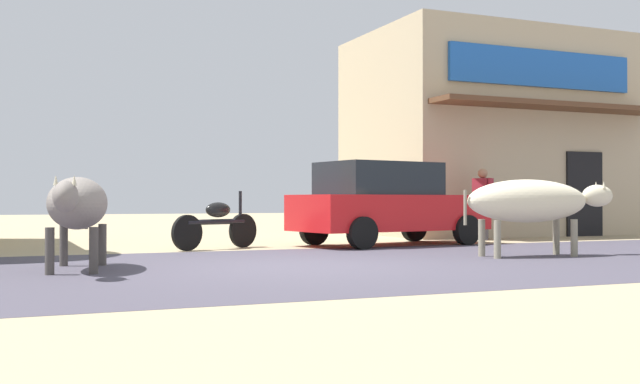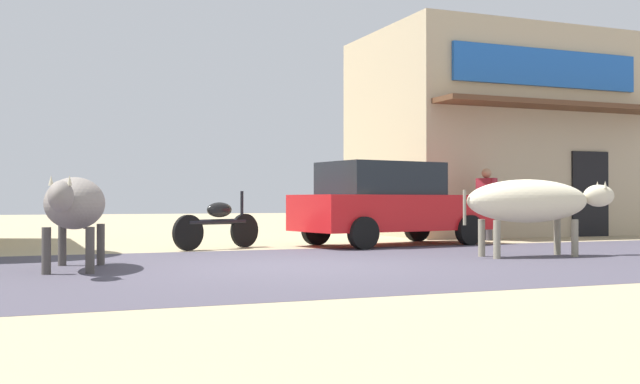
# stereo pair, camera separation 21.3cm
# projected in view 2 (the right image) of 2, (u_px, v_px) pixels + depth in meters

# --- Properties ---
(ground) EXTENTS (80.00, 80.00, 0.00)m
(ground) POSITION_uv_depth(u_px,v_px,m) (301.00, 266.00, 10.40)
(ground) COLOR tan
(asphalt_road) EXTENTS (72.00, 6.76, 0.00)m
(asphalt_road) POSITION_uv_depth(u_px,v_px,m) (301.00, 266.00, 10.40)
(asphalt_road) COLOR #45404D
(asphalt_road) RESTS_ON ground
(storefront_right_club) EXTENTS (6.61, 5.51, 5.23)m
(storefront_right_club) POSITION_uv_depth(u_px,v_px,m) (491.00, 136.00, 20.56)
(storefront_right_club) COLOR tan
(storefront_right_club) RESTS_ON ground
(parked_hatchback_car) EXTENTS (4.20, 2.33, 1.64)m
(parked_hatchback_car) POSITION_uv_depth(u_px,v_px,m) (389.00, 203.00, 15.21)
(parked_hatchback_car) COLOR red
(parked_hatchback_car) RESTS_ON ground
(parked_motorcycle) EXTENTS (1.81, 0.90, 1.07)m
(parked_motorcycle) POSITION_uv_depth(u_px,v_px,m) (218.00, 223.00, 14.05)
(parked_motorcycle) COLOR black
(parked_motorcycle) RESTS_ON ground
(cow_near_brown) EXTENTS (1.10, 2.50, 1.20)m
(cow_near_brown) POSITION_uv_depth(u_px,v_px,m) (75.00, 204.00, 9.81)
(cow_near_brown) COLOR gray
(cow_near_brown) RESTS_ON ground
(cow_far_dark) EXTENTS (2.72, 0.89, 1.23)m
(cow_far_dark) POSITION_uv_depth(u_px,v_px,m) (532.00, 202.00, 12.11)
(cow_far_dark) COLOR beige
(cow_far_dark) RESTS_ON ground
(pedestrian_by_shop) EXTENTS (0.38, 0.61, 1.61)m
(pedestrian_by_shop) POSITION_uv_depth(u_px,v_px,m) (487.00, 198.00, 17.03)
(pedestrian_by_shop) COLOR #3F3F47
(pedestrian_by_shop) RESTS_ON ground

